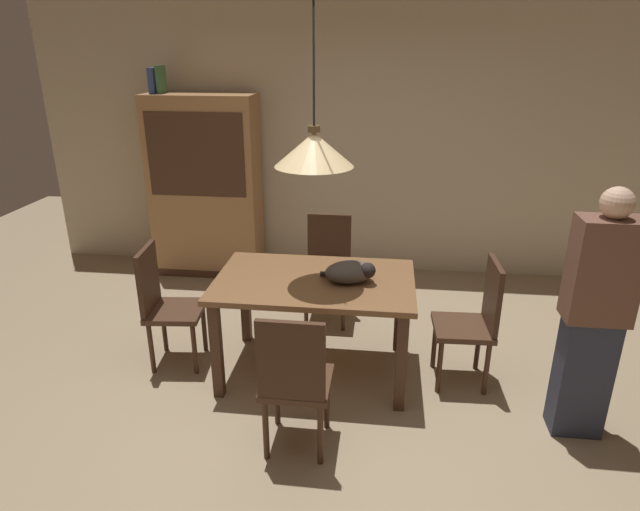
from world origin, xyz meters
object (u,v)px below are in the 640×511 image
object	(u,v)px
book_blue_wide	(155,80)
chair_far_back	(328,264)
pendant_lamp	(314,149)
chair_near_front	(294,378)
person_standing	(594,318)
chair_left_side	(164,301)
book_green_slim	(161,79)
cat_sleeping	(351,272)
hutch_bookcase	(206,190)
dining_table	(315,292)
chair_right_side	(475,318)

from	to	relation	value
book_blue_wide	chair_far_back	bearing A→B (deg)	-27.32
chair_far_back	pendant_lamp	distance (m)	1.45
chair_near_front	pendant_lamp	size ratio (longest dim) A/B	0.72
person_standing	chair_far_back	bearing A→B (deg)	141.98
chair_left_side	book_green_slim	xyz separation A→B (m)	(-0.61, 1.81, 1.47)
book_green_slim	cat_sleeping	bearing A→B (deg)	-42.56
hutch_bookcase	book_blue_wide	world-z (taller)	book_blue_wide
cat_sleeping	chair_far_back	bearing A→B (deg)	105.82
dining_table	book_blue_wide	distance (m)	2.87
dining_table	book_blue_wide	xyz separation A→B (m)	(-1.79, 1.80, 1.32)
dining_table	chair_near_front	size ratio (longest dim) A/B	1.51
chair_far_back	person_standing	size ratio (longest dim) A/B	0.59
chair_right_side	book_blue_wide	size ratio (longest dim) A/B	3.88
dining_table	hutch_bookcase	size ratio (longest dim) A/B	0.76
chair_far_back	chair_near_front	bearing A→B (deg)	-90.02
dining_table	chair_right_side	xyz separation A→B (m)	(1.13, 0.00, -0.14)
chair_left_side	person_standing	bearing A→B (deg)	-9.08
dining_table	chair_far_back	distance (m)	0.89
dining_table	cat_sleeping	bearing A→B (deg)	-5.43
cat_sleeping	hutch_bookcase	distance (m)	2.45
chair_far_back	book_green_slim	xyz separation A→B (m)	(-1.74, 0.93, 1.47)
chair_right_side	hutch_bookcase	distance (m)	3.10
chair_far_back	cat_sleeping	distance (m)	0.99
dining_table	chair_far_back	size ratio (longest dim) A/B	1.51
cat_sleeping	pendant_lamp	bearing A→B (deg)	174.57
hutch_bookcase	person_standing	distance (m)	3.83
chair_far_back	book_green_slim	bearing A→B (deg)	151.91
chair_right_side	book_green_slim	world-z (taller)	book_green_slim
chair_near_front	book_blue_wide	size ratio (longest dim) A/B	3.88
dining_table	pendant_lamp	size ratio (longest dim) A/B	1.08
cat_sleeping	chair_left_side	bearing A→B (deg)	179.31
dining_table	cat_sleeping	size ratio (longest dim) A/B	3.47
dining_table	chair_left_side	xyz separation A→B (m)	(-1.13, -0.01, -0.14)
dining_table	hutch_bookcase	world-z (taller)	hutch_bookcase
chair_left_side	cat_sleeping	xyz separation A→B (m)	(1.38, -0.02, 0.32)
cat_sleeping	hutch_bookcase	size ratio (longest dim) A/B	0.22
chair_left_side	book_green_slim	distance (m)	2.41
pendant_lamp	book_green_slim	size ratio (longest dim) A/B	5.00
chair_far_back	chair_near_front	world-z (taller)	same
book_blue_wide	person_standing	world-z (taller)	book_blue_wide
chair_right_side	dining_table	bearing A→B (deg)	-179.86
chair_near_front	hutch_bookcase	bearing A→B (deg)	117.07
pendant_lamp	person_standing	bearing A→B (deg)	-15.09
book_blue_wide	chair_right_side	bearing A→B (deg)	-31.67
chair_near_front	pendant_lamp	bearing A→B (deg)	89.96
chair_right_side	hutch_bookcase	size ratio (longest dim) A/B	0.50
chair_far_back	chair_near_front	xyz separation A→B (m)	(-0.00, -1.76, 0.00)
cat_sleeping	pendant_lamp	distance (m)	0.87
pendant_lamp	person_standing	size ratio (longest dim) A/B	0.82
hutch_bookcase	book_blue_wide	bearing A→B (deg)	179.80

